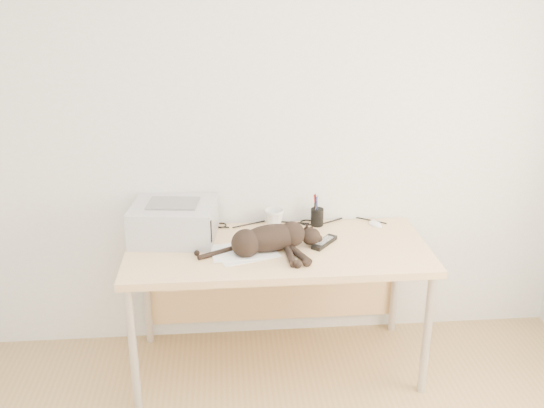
{
  "coord_description": "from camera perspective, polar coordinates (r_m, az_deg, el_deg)",
  "views": [
    {
      "loc": [
        -0.27,
        -1.51,
        2.11
      ],
      "look_at": [
        -0.03,
        1.34,
        1.01
      ],
      "focal_mm": 40.0,
      "sensor_mm": 36.0,
      "label": 1
    }
  ],
  "objects": [
    {
      "name": "remote_black",
      "position": [
        3.26,
        4.95,
        -3.62
      ],
      "size": [
        0.16,
        0.18,
        0.02
      ],
      "primitive_type": "cube",
      "rotation": [
        0.0,
        0.0,
        -0.68
      ],
      "color": "black",
      "rests_on": "desk"
    },
    {
      "name": "mug",
      "position": [
        3.45,
        0.2,
        -1.35
      ],
      "size": [
        0.15,
        0.15,
        0.1
      ],
      "primitive_type": "imported",
      "rotation": [
        0.0,
        0.0,
        0.53
      ],
      "color": "silver",
      "rests_on": "desk"
    },
    {
      "name": "pen_cup",
      "position": [
        3.48,
        4.27,
        -1.2
      ],
      "size": [
        0.07,
        0.07,
        0.19
      ],
      "color": "black",
      "rests_on": "desk"
    },
    {
      "name": "wall_back",
      "position": [
        3.37,
        -0.0,
        7.19
      ],
      "size": [
        3.5,
        0.0,
        3.5
      ],
      "primitive_type": "plane",
      "rotation": [
        1.57,
        0.0,
        0.0
      ],
      "color": "silver",
      "rests_on": "floor"
    },
    {
      "name": "desk",
      "position": [
        3.35,
        0.39,
        -5.53
      ],
      "size": [
        1.6,
        0.7,
        0.74
      ],
      "color": "#E9BE88",
      "rests_on": "floor"
    },
    {
      "name": "printer",
      "position": [
        3.33,
        -9.2,
        -1.57
      ],
      "size": [
        0.48,
        0.43,
        0.21
      ],
      "color": "#A1A2A6",
      "rests_on": "desk"
    },
    {
      "name": "cable_tangle",
      "position": [
        3.5,
        0.06,
        -1.86
      ],
      "size": [
        1.36,
        0.08,
        0.01
      ],
      "primitive_type": null,
      "color": "black",
      "rests_on": "desk"
    },
    {
      "name": "papers",
      "position": [
        3.16,
        -2.67,
        -4.55
      ],
      "size": [
        0.37,
        0.3,
        0.01
      ],
      "color": "white",
      "rests_on": "desk"
    },
    {
      "name": "remote_grey",
      "position": [
        3.32,
        -1.45,
        -3.1
      ],
      "size": [
        0.05,
        0.17,
        0.02
      ],
      "primitive_type": "cube",
      "rotation": [
        0.0,
        0.0,
        -0.0
      ],
      "color": "slate",
      "rests_on": "desk"
    },
    {
      "name": "cat",
      "position": [
        3.14,
        -0.42,
        -3.42
      ],
      "size": [
        0.67,
        0.33,
        0.15
      ],
      "rotation": [
        0.0,
        0.0,
        0.26
      ],
      "color": "black",
      "rests_on": "desk"
    },
    {
      "name": "mouse",
      "position": [
        3.54,
        9.74,
        -1.72
      ],
      "size": [
        0.1,
        0.12,
        0.03
      ],
      "primitive_type": "ellipsoid",
      "rotation": [
        0.0,
        0.0,
        0.38
      ],
      "color": "white",
      "rests_on": "desk"
    }
  ]
}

